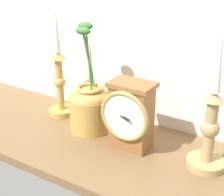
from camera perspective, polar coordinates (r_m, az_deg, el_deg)
The scene contains 6 objects.
ground_plane at distance 98.98cm, azimuth -6.74°, elevation -6.44°, with size 100.00×36.00×2.40cm, color brown.
back_wall at distance 102.12cm, azimuth -1.06°, elevation 14.79°, with size 120.00×2.00×65.00cm, color white.
mantel_clock at distance 86.90cm, azimuth 3.05°, elevation -2.88°, with size 13.41×9.13×18.03cm.
candlestick_tall_left at distance 105.41cm, azimuth -8.76°, elevation 3.01°, with size 8.02×8.02×35.15cm.
candlestick_tall_center at distance 81.56cm, azimuth 16.09°, elevation -4.68°, with size 9.39×9.39×35.03cm.
brass_vase_jar at distance 96.89cm, azimuth -3.71°, elevation -1.28°, with size 11.74×11.74×30.70cm.
Camera 1 is at (54.62, -66.42, 47.82)cm, focal length 54.75 mm.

